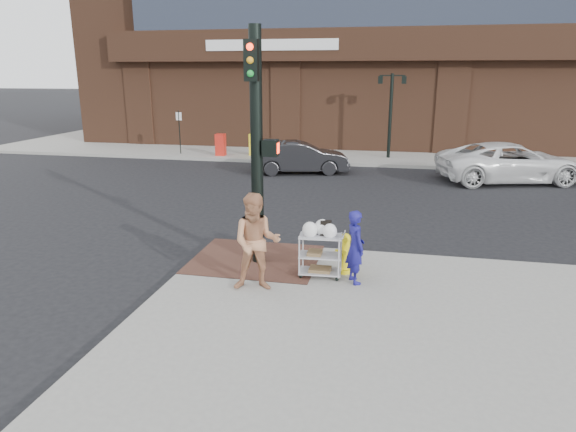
% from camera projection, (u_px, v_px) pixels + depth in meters
% --- Properties ---
extents(ground, '(220.00, 220.00, 0.00)m').
position_uv_depth(ground, '(272.00, 283.00, 10.67)').
color(ground, black).
rests_on(ground, ground).
extents(sidewalk_far, '(65.00, 36.00, 0.15)m').
position_uv_depth(sidewalk_far, '(536.00, 129.00, 38.27)').
color(sidewalk_far, gray).
rests_on(sidewalk_far, ground).
extents(brick_curb_ramp, '(2.80, 2.40, 0.01)m').
position_uv_depth(brick_curb_ramp, '(256.00, 259.00, 11.59)').
color(brick_curb_ramp, '#492922').
rests_on(brick_curb_ramp, sidewalk_near).
extents(lamp_post, '(1.32, 0.22, 4.00)m').
position_uv_depth(lamp_post, '(391.00, 106.00, 24.62)').
color(lamp_post, black).
rests_on(lamp_post, sidewalk_far).
extents(parking_sign, '(0.05, 0.05, 2.20)m').
position_uv_depth(parking_sign, '(180.00, 132.00, 26.15)').
color(parking_sign, black).
rests_on(parking_sign, sidewalk_far).
extents(traffic_signal_pole, '(0.61, 0.51, 5.00)m').
position_uv_depth(traffic_signal_pole, '(257.00, 141.00, 10.72)').
color(traffic_signal_pole, black).
rests_on(traffic_signal_pole, sidewalk_near).
extents(woman_blue, '(0.57, 0.65, 1.49)m').
position_uv_depth(woman_blue, '(355.00, 247.00, 10.14)').
color(woman_blue, navy).
rests_on(woman_blue, sidewalk_near).
extents(pedestrian_tan, '(1.05, 0.89, 1.91)m').
position_uv_depth(pedestrian_tan, '(256.00, 242.00, 9.76)').
color(pedestrian_tan, tan).
rests_on(pedestrian_tan, sidewalk_near).
extents(sedan_dark, '(4.37, 2.45, 1.36)m').
position_uv_depth(sedan_dark, '(300.00, 157.00, 22.00)').
color(sedan_dark, black).
rests_on(sedan_dark, ground).
extents(minivan_white, '(6.05, 3.91, 1.55)m').
position_uv_depth(minivan_white, '(510.00, 163.00, 20.22)').
color(minivan_white, white).
rests_on(minivan_white, ground).
extents(utility_cart, '(0.89, 0.54, 1.20)m').
position_uv_depth(utility_cart, '(320.00, 252.00, 10.49)').
color(utility_cart, '#AAA9AF').
rests_on(utility_cart, sidewalk_near).
extents(fire_hydrant, '(0.41, 0.28, 0.86)m').
position_uv_depth(fire_hydrant, '(345.00, 253.00, 10.72)').
color(fire_hydrant, yellow).
rests_on(fire_hydrant, sidewalk_near).
extents(newsbox_red, '(0.46, 0.41, 1.09)m').
position_uv_depth(newsbox_red, '(221.00, 145.00, 25.74)').
color(newsbox_red, red).
rests_on(newsbox_red, sidewalk_far).
extents(newsbox_yellow, '(0.45, 0.41, 1.08)m').
position_uv_depth(newsbox_yellow, '(254.00, 145.00, 25.82)').
color(newsbox_yellow, yellow).
rests_on(newsbox_yellow, sidewalk_far).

